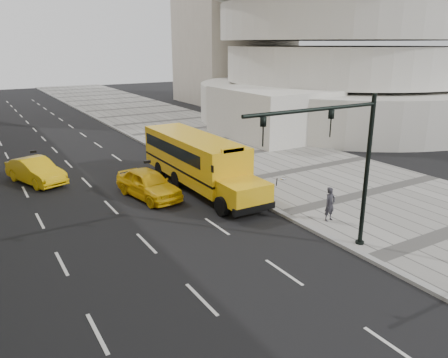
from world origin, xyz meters
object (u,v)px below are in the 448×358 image
taxi_near (148,184)px  taxi_far (36,171)px  pedestrian (330,204)px  school_bus (196,157)px  traffic_signal (343,157)px

taxi_near → taxi_far: (-4.91, 6.02, -0.03)m
pedestrian → school_bus: bearing=104.6°
school_bus → pedestrian: size_ratio=7.04×
pedestrian → traffic_signal: traffic_signal is taller
taxi_near → taxi_far: size_ratio=1.00×
school_bus → taxi_far: bearing=145.6°
school_bus → taxi_near: 3.38m
pedestrian → traffic_signal: (-2.07, -2.51, 3.12)m
taxi_near → pedestrian: size_ratio=2.84×
school_bus → taxi_far: school_bus is taller
taxi_far → traffic_signal: (8.81, -16.39, 3.33)m
taxi_far → traffic_signal: traffic_signal is taller
school_bus → traffic_signal: (0.69, -10.84, 2.33)m
taxi_near → pedestrian: pedestrian is taller
taxi_far → pedestrian: (10.88, -13.88, 0.20)m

